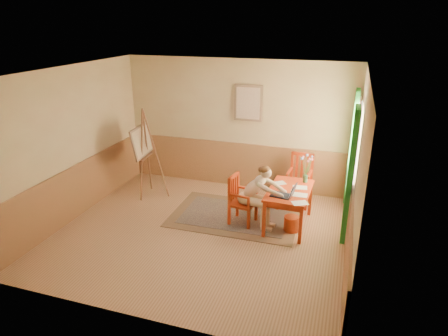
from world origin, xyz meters
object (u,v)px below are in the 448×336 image
(easel, at_px, (143,145))
(chair_left, at_px, (241,200))
(chair_back, at_px, (300,180))
(figure, at_px, (257,193))
(laptop, at_px, (285,194))
(table, at_px, (289,194))

(easel, bearing_deg, chair_left, -14.58)
(chair_back, xyz_separation_m, easel, (-3.16, -0.58, 0.60))
(figure, bearing_deg, easel, 166.10)
(chair_left, height_order, figure, figure)
(chair_left, xyz_separation_m, laptop, (0.82, -0.16, 0.30))
(table, relative_size, laptop, 2.76)
(chair_back, relative_size, laptop, 2.35)
(table, distance_m, easel, 3.18)
(chair_left, xyz_separation_m, figure, (0.31, -0.05, 0.19))
(figure, height_order, laptop, figure)
(chair_left, distance_m, figure, 0.37)
(table, relative_size, chair_back, 1.17)
(table, xyz_separation_m, figure, (-0.55, -0.20, 0.03))
(table, height_order, chair_left, chair_left)
(chair_left, height_order, chair_back, chair_back)
(easel, bearing_deg, chair_back, 10.32)
(figure, height_order, easel, easel)
(chair_back, bearing_deg, easel, -169.68)
(chair_left, distance_m, chair_back, 1.48)
(chair_left, bearing_deg, figure, -8.79)
(chair_back, distance_m, laptop, 1.35)
(chair_back, height_order, figure, figure)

